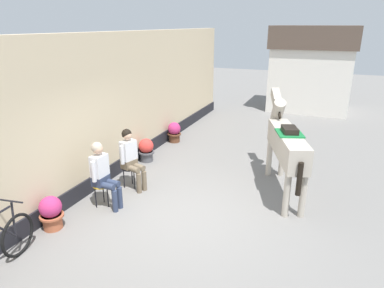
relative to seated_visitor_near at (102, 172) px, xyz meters
The scene contains 9 objects.
ground_plane 3.80m from the seated_visitor_near, 62.52° to the left, with size 40.00×40.00×0.00m, color slate.
pub_facade_wall 2.12m from the seated_visitor_near, 114.78° to the left, with size 0.34×14.00×3.40m.
distant_cottage 11.00m from the seated_visitor_near, 73.46° to the left, with size 3.40×2.60×3.50m.
seated_visitor_near is the anchor object (origin of this frame).
seated_visitor_far 0.95m from the seated_visitor_near, 86.54° to the left, with size 0.61×0.48×1.39m.
saddled_horse_center 3.89m from the seated_visitor_near, 32.74° to the left, with size 1.28×2.86×2.06m.
flower_planter_nearest 1.20m from the seated_visitor_near, 111.66° to the right, with size 0.43×0.43×0.64m.
flower_planter_inner_far 2.56m from the seated_visitor_near, 99.85° to the left, with size 0.43×0.43×0.64m.
flower_planter_farthest 4.29m from the seated_visitor_near, 95.59° to the left, with size 0.43×0.43×0.64m.
Camera 1 is at (2.30, -5.40, 3.56)m, focal length 31.99 mm.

